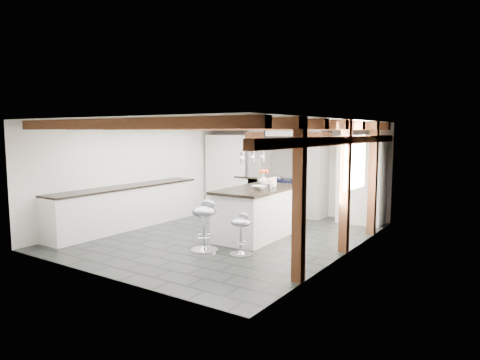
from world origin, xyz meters
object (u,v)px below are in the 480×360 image
Objects in this scene: kitchen_island at (257,212)px; bar_stool_far at (205,220)px; range_cooker at (287,196)px; bar_stool_near at (241,229)px.

kitchen_island is 2.23× the size of bar_stool_far.
kitchen_island reaches higher than range_cooker.
kitchen_island is at bearing 85.26° from bar_stool_far.
bar_stool_near is (0.44, -1.24, -0.05)m from kitchen_island.
range_cooker reaches higher than bar_stool_far.
kitchen_island is (0.60, -2.40, 0.04)m from range_cooker.
range_cooker is 2.47m from kitchen_island.
bar_stool_far is at bearing -151.14° from bar_stool_near.
kitchen_island reaches higher than bar_stool_far.
range_cooker is at bearing 100.23° from bar_stool_far.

